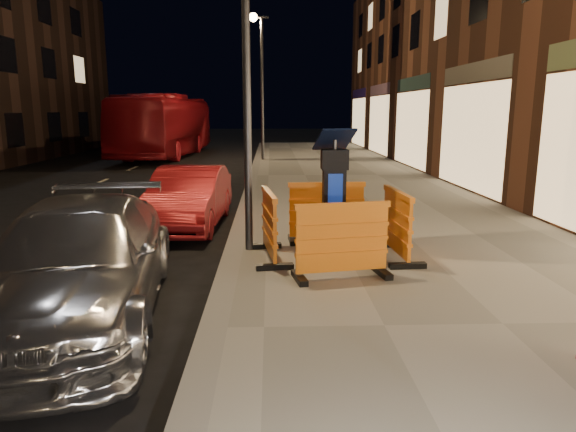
{
  "coord_description": "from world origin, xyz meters",
  "views": [
    {
      "loc": [
        0.6,
        -4.91,
        2.33
      ],
      "look_at": [
        0.8,
        1.0,
        1.1
      ],
      "focal_mm": 32.0,
      "sensor_mm": 36.0,
      "label": 1
    }
  ],
  "objects_px": {
    "barrier_front": "(342,241)",
    "barrier_bldgside": "(397,224)",
    "car_silver": "(83,316)",
    "barrier_back": "(326,212)",
    "barrier_kerbside": "(269,225)",
    "bus_doubledecker": "(167,156)",
    "car_red": "(190,227)",
    "parking_kiosk": "(334,198)"
  },
  "relations": [
    {
      "from": "barrier_front",
      "to": "barrier_bldgside",
      "type": "xyz_separation_m",
      "value": [
        0.95,
        0.95,
        0.0
      ]
    },
    {
      "from": "car_silver",
      "to": "barrier_front",
      "type": "bearing_deg",
      "value": 8.06
    },
    {
      "from": "barrier_back",
      "to": "barrier_kerbside",
      "type": "relative_size",
      "value": 1.0
    },
    {
      "from": "bus_doubledecker",
      "to": "car_red",
      "type": "bearing_deg",
      "value": -74.34
    },
    {
      "from": "barrier_back",
      "to": "parking_kiosk",
      "type": "bearing_deg",
      "value": -92.43
    },
    {
      "from": "parking_kiosk",
      "to": "car_silver",
      "type": "xyz_separation_m",
      "value": [
        -3.09,
        -1.79,
        -1.05
      ]
    },
    {
      "from": "barrier_front",
      "to": "parking_kiosk",
      "type": "bearing_deg",
      "value": 79.57
    },
    {
      "from": "barrier_kerbside",
      "to": "bus_doubledecker",
      "type": "relative_size",
      "value": 0.12
    },
    {
      "from": "parking_kiosk",
      "to": "barrier_front",
      "type": "bearing_deg",
      "value": -95.43
    },
    {
      "from": "parking_kiosk",
      "to": "bus_doubledecker",
      "type": "height_order",
      "value": "parking_kiosk"
    },
    {
      "from": "barrier_kerbside",
      "to": "car_silver",
      "type": "xyz_separation_m",
      "value": [
        -2.14,
        -1.79,
        -0.65
      ]
    },
    {
      "from": "car_silver",
      "to": "car_red",
      "type": "relative_size",
      "value": 1.23
    },
    {
      "from": "barrier_bldgside",
      "to": "car_silver",
      "type": "distance_m",
      "value": 4.47
    },
    {
      "from": "barrier_bldgside",
      "to": "car_red",
      "type": "height_order",
      "value": "barrier_bldgside"
    },
    {
      "from": "parking_kiosk",
      "to": "barrier_back",
      "type": "relative_size",
      "value": 1.4
    },
    {
      "from": "parking_kiosk",
      "to": "barrier_kerbside",
      "type": "relative_size",
      "value": 1.4
    },
    {
      "from": "parking_kiosk",
      "to": "barrier_kerbside",
      "type": "distance_m",
      "value": 1.03
    },
    {
      "from": "barrier_kerbside",
      "to": "car_silver",
      "type": "height_order",
      "value": "barrier_kerbside"
    },
    {
      "from": "parking_kiosk",
      "to": "car_silver",
      "type": "bearing_deg",
      "value": -155.35
    },
    {
      "from": "parking_kiosk",
      "to": "bus_doubledecker",
      "type": "xyz_separation_m",
      "value": [
        -6.2,
        19.03,
        -1.05
      ]
    },
    {
      "from": "parking_kiosk",
      "to": "car_red",
      "type": "xyz_separation_m",
      "value": [
        -2.58,
        2.8,
        -1.05
      ]
    },
    {
      "from": "barrier_bldgside",
      "to": "car_silver",
      "type": "xyz_separation_m",
      "value": [
        -4.04,
        -1.79,
        -0.65
      ]
    },
    {
      "from": "barrier_kerbside",
      "to": "car_silver",
      "type": "relative_size",
      "value": 0.29
    },
    {
      "from": "barrier_back",
      "to": "car_red",
      "type": "relative_size",
      "value": 0.35
    },
    {
      "from": "parking_kiosk",
      "to": "bus_doubledecker",
      "type": "distance_m",
      "value": 20.04
    },
    {
      "from": "barrier_front",
      "to": "barrier_kerbside",
      "type": "distance_m",
      "value": 1.34
    },
    {
      "from": "parking_kiosk",
      "to": "bus_doubledecker",
      "type": "bearing_deg",
      "value": 102.62
    },
    {
      "from": "car_silver",
      "to": "barrier_back",
      "type": "bearing_deg",
      "value": 34.39
    },
    {
      "from": "barrier_kerbside",
      "to": "car_silver",
      "type": "distance_m",
      "value": 2.87
    },
    {
      "from": "barrier_front",
      "to": "barrier_back",
      "type": "distance_m",
      "value": 1.9
    },
    {
      "from": "barrier_bldgside",
      "to": "bus_doubledecker",
      "type": "relative_size",
      "value": 0.12
    },
    {
      "from": "car_silver",
      "to": "barrier_bldgside",
      "type": "bearing_deg",
      "value": 16.74
    },
    {
      "from": "parking_kiosk",
      "to": "barrier_back",
      "type": "bearing_deg",
      "value": 84.57
    },
    {
      "from": "car_silver",
      "to": "barrier_kerbside",
      "type": "bearing_deg",
      "value": 32.73
    },
    {
      "from": "car_silver",
      "to": "car_red",
      "type": "height_order",
      "value": "car_silver"
    },
    {
      "from": "barrier_back",
      "to": "bus_doubledecker",
      "type": "relative_size",
      "value": 0.12
    },
    {
      "from": "barrier_kerbside",
      "to": "barrier_bldgside",
      "type": "distance_m",
      "value": 1.9
    },
    {
      "from": "parking_kiosk",
      "to": "barrier_bldgside",
      "type": "distance_m",
      "value": 1.03
    },
    {
      "from": "barrier_front",
      "to": "car_silver",
      "type": "distance_m",
      "value": 3.27
    },
    {
      "from": "barrier_back",
      "to": "bus_doubledecker",
      "type": "height_order",
      "value": "bus_doubledecker"
    },
    {
      "from": "barrier_front",
      "to": "barrier_kerbside",
      "type": "height_order",
      "value": "same"
    },
    {
      "from": "barrier_front",
      "to": "car_red",
      "type": "xyz_separation_m",
      "value": [
        -2.58,
        3.75,
        -0.65
      ]
    }
  ]
}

